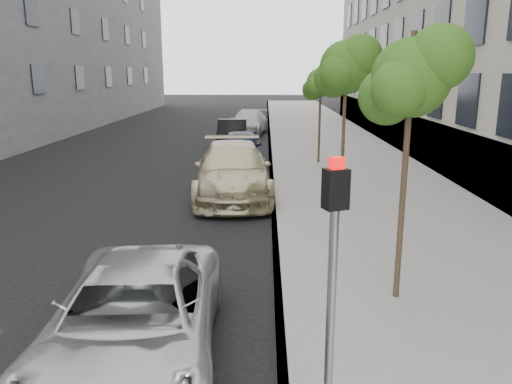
{
  "coord_description": "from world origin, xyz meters",
  "views": [
    {
      "loc": [
        0.94,
        -6.47,
        3.91
      ],
      "look_at": [
        0.75,
        3.45,
        1.5
      ],
      "focal_mm": 35.0,
      "sensor_mm": 36.0,
      "label": 1
    }
  ],
  "objects_px": {
    "tree_mid": "(347,67)",
    "signal_pole": "(333,259)",
    "suv": "(233,170)",
    "tree_near": "(413,78)",
    "sedan_blue": "(241,148)",
    "minivan": "(134,320)",
    "tree_far": "(321,82)",
    "sedan_black": "(232,134)",
    "sedan_rear": "(248,123)"
  },
  "relations": [
    {
      "from": "tree_far",
      "to": "suv",
      "type": "xyz_separation_m",
      "value": [
        -3.33,
        -5.44,
        -2.62
      ]
    },
    {
      "from": "tree_near",
      "to": "tree_far",
      "type": "height_order",
      "value": "tree_near"
    },
    {
      "from": "tree_near",
      "to": "signal_pole",
      "type": "xyz_separation_m",
      "value": [
        -1.57,
        -3.01,
        -1.82
      ]
    },
    {
      "from": "minivan",
      "to": "suv",
      "type": "height_order",
      "value": "suv"
    },
    {
      "from": "tree_mid",
      "to": "suv",
      "type": "distance_m",
      "value": 4.72
    },
    {
      "from": "suv",
      "to": "sedan_black",
      "type": "xyz_separation_m",
      "value": [
        -0.71,
        10.68,
        -0.13
      ]
    },
    {
      "from": "tree_far",
      "to": "sedan_black",
      "type": "distance_m",
      "value": 7.16
    },
    {
      "from": "tree_mid",
      "to": "sedan_blue",
      "type": "height_order",
      "value": "tree_mid"
    },
    {
      "from": "tree_far",
      "to": "suv",
      "type": "distance_m",
      "value": 6.89
    },
    {
      "from": "tree_mid",
      "to": "sedan_black",
      "type": "height_order",
      "value": "tree_mid"
    },
    {
      "from": "signal_pole",
      "to": "minivan",
      "type": "bearing_deg",
      "value": 134.93
    },
    {
      "from": "sedan_blue",
      "to": "sedan_rear",
      "type": "bearing_deg",
      "value": 86.73
    },
    {
      "from": "tree_mid",
      "to": "suv",
      "type": "relative_size",
      "value": 0.83
    },
    {
      "from": "sedan_black",
      "to": "tree_near",
      "type": "bearing_deg",
      "value": -79.6
    },
    {
      "from": "signal_pole",
      "to": "sedan_rear",
      "type": "distance_m",
      "value": 26.66
    },
    {
      "from": "tree_far",
      "to": "signal_pole",
      "type": "relative_size",
      "value": 1.4
    },
    {
      "from": "minivan",
      "to": "sedan_rear",
      "type": "distance_m",
      "value": 25.49
    },
    {
      "from": "sedan_blue",
      "to": "signal_pole",
      "type": "bearing_deg",
      "value": -87.36
    },
    {
      "from": "suv",
      "to": "sedan_black",
      "type": "bearing_deg",
      "value": 89.83
    },
    {
      "from": "signal_pole",
      "to": "sedan_blue",
      "type": "relative_size",
      "value": 0.69
    },
    {
      "from": "signal_pole",
      "to": "sedan_black",
      "type": "distance_m",
      "value": 21.43
    },
    {
      "from": "tree_near",
      "to": "suv",
      "type": "xyz_separation_m",
      "value": [
        -3.33,
        7.56,
        -2.97
      ]
    },
    {
      "from": "suv",
      "to": "tree_mid",
      "type": "bearing_deg",
      "value": -21.67
    },
    {
      "from": "tree_far",
      "to": "minivan",
      "type": "xyz_separation_m",
      "value": [
        -4.04,
        -14.93,
        -2.79
      ]
    },
    {
      "from": "suv",
      "to": "sedan_blue",
      "type": "bearing_deg",
      "value": 86.04
    },
    {
      "from": "tree_far",
      "to": "sedan_rear",
      "type": "bearing_deg",
      "value": 107.75
    },
    {
      "from": "tree_near",
      "to": "sedan_black",
      "type": "distance_m",
      "value": 18.94
    },
    {
      "from": "tree_far",
      "to": "signal_pole",
      "type": "xyz_separation_m",
      "value": [
        -1.57,
        -16.01,
        -1.48
      ]
    },
    {
      "from": "tree_far",
      "to": "sedan_black",
      "type": "xyz_separation_m",
      "value": [
        -4.04,
        5.24,
        -2.75
      ]
    },
    {
      "from": "tree_far",
      "to": "signal_pole",
      "type": "height_order",
      "value": "tree_far"
    },
    {
      "from": "tree_mid",
      "to": "tree_far",
      "type": "height_order",
      "value": "tree_mid"
    },
    {
      "from": "tree_mid",
      "to": "sedan_black",
      "type": "distance_m",
      "value": 12.85
    },
    {
      "from": "sedan_blue",
      "to": "sedan_black",
      "type": "xyz_separation_m",
      "value": [
        -0.71,
        5.08,
        -0.01
      ]
    },
    {
      "from": "sedan_blue",
      "to": "sedan_black",
      "type": "distance_m",
      "value": 5.13
    },
    {
      "from": "tree_far",
      "to": "sedan_blue",
      "type": "xyz_separation_m",
      "value": [
        -3.33,
        0.17,
        -2.74
      ]
    },
    {
      "from": "tree_far",
      "to": "minivan",
      "type": "distance_m",
      "value": 15.71
    },
    {
      "from": "tree_near",
      "to": "sedan_rear",
      "type": "relative_size",
      "value": 0.87
    },
    {
      "from": "sedan_rear",
      "to": "minivan",
      "type": "bearing_deg",
      "value": -83.74
    },
    {
      "from": "tree_near",
      "to": "sedan_blue",
      "type": "xyz_separation_m",
      "value": [
        -3.33,
        13.17,
        -3.09
      ]
    },
    {
      "from": "tree_mid",
      "to": "signal_pole",
      "type": "xyz_separation_m",
      "value": [
        -1.57,
        -9.51,
        -2.03
      ]
    },
    {
      "from": "minivan",
      "to": "sedan_blue",
      "type": "relative_size",
      "value": 1.14
    },
    {
      "from": "tree_far",
      "to": "suv",
      "type": "bearing_deg",
      "value": -121.46
    },
    {
      "from": "suv",
      "to": "signal_pole",
      "type": "bearing_deg",
      "value": -84.51
    },
    {
      "from": "minivan",
      "to": "sedan_rear",
      "type": "height_order",
      "value": "sedan_rear"
    },
    {
      "from": "signal_pole",
      "to": "sedan_blue",
      "type": "xyz_separation_m",
      "value": [
        -1.76,
        16.18,
        -1.26
      ]
    },
    {
      "from": "tree_far",
      "to": "sedan_rear",
      "type": "distance_m",
      "value": 11.42
    },
    {
      "from": "signal_pole",
      "to": "minivan",
      "type": "height_order",
      "value": "signal_pole"
    },
    {
      "from": "sedan_blue",
      "to": "sedan_rear",
      "type": "height_order",
      "value": "sedan_rear"
    },
    {
      "from": "sedan_black",
      "to": "tree_far",
      "type": "bearing_deg",
      "value": -54.49
    },
    {
      "from": "minivan",
      "to": "sedan_black",
      "type": "distance_m",
      "value": 20.17
    }
  ]
}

